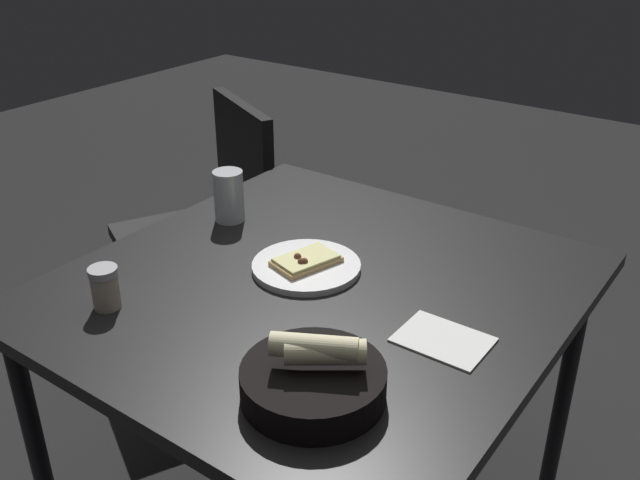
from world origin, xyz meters
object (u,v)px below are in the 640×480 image
object	(u,v)px
dining_table	(317,309)
bread_basket	(315,379)
beer_glass	(229,198)
pizza_plate	(306,265)
chair_near	(213,217)
pepper_shaker	(106,290)

from	to	relation	value
dining_table	bread_basket	distance (m)	0.37
bread_basket	beer_glass	xyz separation A→B (m)	(-0.56, 0.41, 0.02)
pizza_plate	bread_basket	world-z (taller)	bread_basket
chair_near	bread_basket	bearing A→B (deg)	-38.33
bread_basket	chair_near	xyz separation A→B (m)	(-0.99, 0.78, -0.28)
dining_table	pizza_plate	world-z (taller)	pizza_plate
beer_glass	bread_basket	bearing A→B (deg)	-36.61
dining_table	beer_glass	distance (m)	0.39
beer_glass	chair_near	size ratio (longest dim) A/B	0.15
beer_glass	dining_table	bearing A→B (deg)	-19.01
bread_basket	dining_table	bearing A→B (deg)	125.49
pizza_plate	chair_near	xyz separation A→B (m)	(-0.73, 0.46, -0.26)
beer_glass	pepper_shaker	world-z (taller)	beer_glass
dining_table	beer_glass	xyz separation A→B (m)	(-0.35, 0.12, 0.12)
dining_table	beer_glass	size ratio (longest dim) A/B	7.99
beer_glass	pizza_plate	bearing A→B (deg)	-16.80
dining_table	pizza_plate	distance (m)	0.09
beer_glass	pepper_shaker	distance (m)	0.44
beer_glass	chair_near	distance (m)	0.64
dining_table	beer_glass	world-z (taller)	beer_glass
dining_table	pepper_shaker	world-z (taller)	pepper_shaker
pizza_plate	pepper_shaker	world-z (taller)	pepper_shaker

